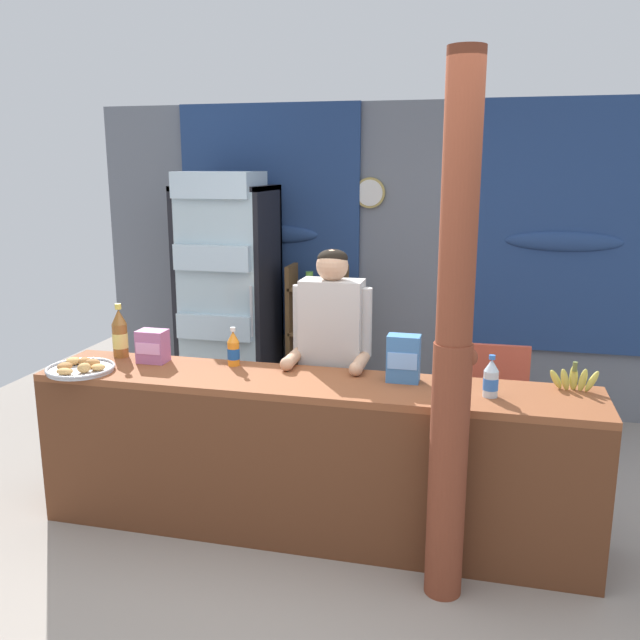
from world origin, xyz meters
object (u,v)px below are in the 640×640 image
object	(u,v)px
bottle_shelf_rack	(317,336)
banana_bunch	(574,379)
soda_bottle_orange_soda	(233,349)
pastry_tray	(80,368)
stall_counter	(306,447)
soda_bottle_iced_tea	(120,334)
soda_bottle_water	(491,379)
drink_fridge	(227,284)
timber_post	(453,354)
plastic_lawn_chair	(496,390)
shopkeeper	(332,347)
snack_box_biscuit	(403,358)
snack_box_wafer	(153,346)

from	to	relation	value
bottle_shelf_rack	banana_bunch	world-z (taller)	bottle_shelf_rack
soda_bottle_orange_soda	pastry_tray	size ratio (longest dim) A/B	0.60
stall_counter	soda_bottle_iced_tea	world-z (taller)	soda_bottle_iced_tea
soda_bottle_water	drink_fridge	bearing A→B (deg)	140.23
timber_post	plastic_lawn_chair	bearing A→B (deg)	82.02
shopkeeper	bottle_shelf_rack	bearing A→B (deg)	107.23
soda_bottle_water	shopkeeper	bearing A→B (deg)	154.40
drink_fridge	plastic_lawn_chair	distance (m)	2.29
soda_bottle_water	snack_box_biscuit	bearing A→B (deg)	162.97
bottle_shelf_rack	snack_box_wafer	bearing A→B (deg)	-107.51
soda_bottle_orange_soda	stall_counter	bearing A→B (deg)	-28.66
bottle_shelf_rack	soda_bottle_water	world-z (taller)	bottle_shelf_rack
stall_counter	timber_post	distance (m)	1.06
timber_post	pastry_tray	world-z (taller)	timber_post
stall_counter	plastic_lawn_chair	world-z (taller)	stall_counter
bottle_shelf_rack	timber_post	bearing A→B (deg)	-62.21
banana_bunch	stall_counter	bearing A→B (deg)	-168.42
timber_post	banana_bunch	size ratio (longest dim) A/B	9.66
timber_post	shopkeeper	size ratio (longest dim) A/B	1.61
shopkeeper	soda_bottle_orange_soda	world-z (taller)	shopkeeper
pastry_tray	banana_bunch	xyz separation A→B (m)	(2.70, 0.33, 0.04)
snack_box_wafer	soda_bottle_water	bearing A→B (deg)	-4.60
soda_bottle_iced_tea	stall_counter	bearing A→B (deg)	-12.96
timber_post	bottle_shelf_rack	size ratio (longest dim) A/B	2.03
pastry_tray	stall_counter	bearing A→B (deg)	1.97
pastry_tray	banana_bunch	world-z (taller)	banana_bunch
plastic_lawn_chair	banana_bunch	world-z (taller)	banana_bunch
stall_counter	soda_bottle_orange_soda	size ratio (longest dim) A/B	13.46
drink_fridge	pastry_tray	size ratio (longest dim) A/B	5.22
stall_counter	banana_bunch	world-z (taller)	banana_bunch
plastic_lawn_chair	snack_box_biscuit	world-z (taller)	snack_box_biscuit
bottle_shelf_rack	snack_box_biscuit	size ratio (longest dim) A/B	4.83
drink_fridge	bottle_shelf_rack	bearing A→B (deg)	14.86
soda_bottle_orange_soda	soda_bottle_water	world-z (taller)	soda_bottle_orange_soda
plastic_lawn_chair	pastry_tray	xyz separation A→B (m)	(-2.34, -1.48, 0.44)
soda_bottle_iced_tea	snack_box_biscuit	xyz separation A→B (m)	(1.74, -0.07, -0.01)
snack_box_wafer	soda_bottle_orange_soda	bearing A→B (deg)	5.53
plastic_lawn_chair	soda_bottle_iced_tea	distance (m)	2.60
banana_bunch	drink_fridge	bearing A→B (deg)	148.58
stall_counter	snack_box_biscuit	xyz separation A→B (m)	(0.49, 0.22, 0.48)
shopkeeper	banana_bunch	size ratio (longest dim) A/B	6.00
soda_bottle_iced_tea	snack_box_wafer	distance (m)	0.26
plastic_lawn_chair	soda_bottle_water	size ratio (longest dim) A/B	3.92
soda_bottle_orange_soda	soda_bottle_water	xyz separation A→B (m)	(1.47, -0.21, -0.00)
snack_box_wafer	banana_bunch	size ratio (longest dim) A/B	0.74
plastic_lawn_chair	snack_box_wafer	bearing A→B (deg)	-149.29
shopkeeper	pastry_tray	size ratio (longest dim) A/B	4.10
banana_bunch	soda_bottle_orange_soda	bearing A→B (deg)	-179.91
plastic_lawn_chair	soda_bottle_orange_soda	bearing A→B (deg)	-142.96
plastic_lawn_chair	snack_box_biscuit	distance (m)	1.43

